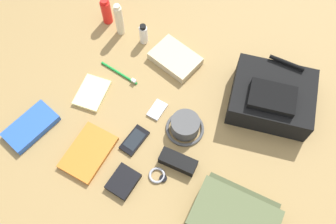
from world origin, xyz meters
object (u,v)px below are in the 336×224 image
travel_guidebook (88,152)px  folded_towel (175,58)px  toothbrush (121,74)px  toiletry_pouch (234,218)px  lotion_bottle (119,20)px  bucket_hat (185,126)px  cell_phone (134,140)px  backpack (272,97)px  notepad (92,93)px  wristwatch (158,176)px  sunglasses_case (178,162)px  toothpaste_tube (144,34)px  sunscreen_spray (106,11)px  paperback_novel (31,127)px  wallet (123,182)px  media_player (157,110)px

travel_guidebook → folded_towel: folded_towel is taller
toothbrush → toiletry_pouch: bearing=-28.4°
lotion_bottle → toothbrush: bearing=-60.4°
bucket_hat → cell_phone: size_ratio=1.19×
backpack → notepad: backpack is taller
wristwatch → sunglasses_case: size_ratio=0.51×
toothpaste_tube → toiletry_pouch: bearing=-40.5°
toothbrush → notepad: (-0.06, -0.13, 0.00)m
lotion_bottle → travel_guidebook: bearing=-72.4°
lotion_bottle → wristwatch: bearing=-49.0°
lotion_bottle → cell_phone: (0.31, -0.44, -0.08)m
sunscreen_spray → paperback_novel: size_ratio=0.58×
backpack → lotion_bottle: (-0.72, 0.06, 0.02)m
lotion_bottle → wallet: 0.70m
toothpaste_tube → bucket_hat: bearing=-41.6°
toiletry_pouch → sunglasses_case: toiletry_pouch is taller
cell_phone → sunscreen_spray: bearing=130.2°
lotion_bottle → travel_guidebook: size_ratio=0.79×
wristwatch → wallet: bearing=-143.0°
folded_towel → wristwatch: bearing=-71.2°
media_player → sunglasses_case: sunglasses_case is taller
wallet → sunglasses_case: bearing=52.0°
toothpaste_tube → notepad: 0.34m
travel_guidebook → wallet: 0.18m
paperback_novel → bucket_hat: bearing=26.0°
travel_guidebook → wallet: (0.17, -0.04, 0.00)m
bucket_hat → wristwatch: 0.22m
lotion_bottle → folded_towel: (0.29, -0.03, -0.06)m
paperback_novel → notepad: (0.13, 0.24, -0.00)m
wristwatch → folded_towel: folded_towel is taller
cell_phone → toothbrush: size_ratio=0.68×
travel_guidebook → cell_phone: (0.13, 0.12, -0.00)m
media_player → notepad: 0.28m
wristwatch → notepad: notepad is taller
toiletry_pouch → wristwatch: size_ratio=4.03×
sunscreen_spray → cell_phone: bearing=-49.8°
cell_phone → wallet: (0.04, -0.16, 0.01)m
sunscreen_spray → notepad: bearing=-69.2°
backpack → travel_guidebook: 0.74m
toothbrush → sunscreen_spray: bearing=130.9°
lotion_bottle → notepad: size_ratio=1.13×
lotion_bottle → wristwatch: 0.70m
paperback_novel → notepad: paperback_novel is taller
travel_guidebook → cell_phone: bearing=42.9°
backpack → folded_towel: backpack is taller
sunscreen_spray → wristwatch: sunscreen_spray is taller
paperback_novel → lotion_bottle: bearing=82.1°
toothpaste_tube → folded_towel: 0.18m
cell_phone → travel_guidebook: bearing=-137.1°
travel_guidebook → media_player: bearing=61.7°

